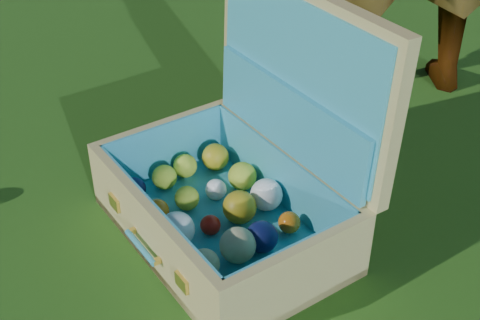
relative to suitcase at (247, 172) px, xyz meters
name	(u,v)px	position (x,y,z in m)	size (l,w,h in m)	color
ground	(156,269)	(-0.09, -0.24, -0.16)	(60.00, 60.00, 0.00)	#215114
suitcase	(247,172)	(0.00, 0.00, 0.00)	(0.69, 0.62, 0.55)	#D0BD70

